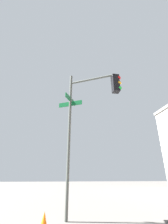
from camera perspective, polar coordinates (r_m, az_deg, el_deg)
The scene contains 1 object.
traffic_signal_near at distance 6.69m, azimuth 2.26°, elevation 1.83°, with size 1.58×2.52×5.90m.
Camera 1 is at (-0.44, -7.72, 1.41)m, focal length 25.50 mm.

